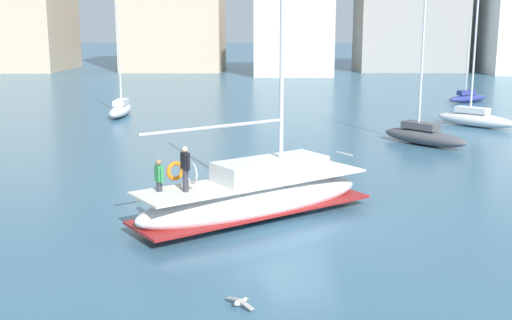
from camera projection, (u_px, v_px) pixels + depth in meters
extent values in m
plane|color=#38607A|center=(302.00, 226.00, 23.19)|extent=(400.00, 400.00, 0.00)
ellipsoid|color=silver|center=(255.00, 200.00, 23.92)|extent=(9.16, 7.61, 1.40)
cube|color=maroon|center=(255.00, 209.00, 23.99)|extent=(9.02, 7.52, 0.10)
cube|color=beige|center=(255.00, 181.00, 23.77)|extent=(8.66, 7.17, 0.08)
cube|color=silver|center=(271.00, 168.00, 24.09)|extent=(4.48, 3.91, 0.70)
cylinder|color=silver|center=(282.00, 33.00, 23.33)|extent=(0.16, 0.16, 10.55)
cylinder|color=#B7B7BC|center=(215.00, 127.00, 22.37)|extent=(4.72, 3.50, 0.12)
cylinder|color=silver|center=(344.00, 154.00, 26.14)|extent=(0.58, 0.76, 0.06)
torus|color=orange|center=(175.00, 171.00, 23.12)|extent=(0.65, 0.53, 0.70)
cylinder|color=#33333D|center=(186.00, 180.00, 22.06)|extent=(0.20, 0.20, 0.80)
cube|color=black|center=(185.00, 161.00, 21.91)|extent=(0.35, 0.38, 0.56)
sphere|color=beige|center=(185.00, 149.00, 21.83)|extent=(0.20, 0.20, 0.20)
cylinder|color=black|center=(182.00, 161.00, 22.10)|extent=(0.09, 0.09, 0.50)
cylinder|color=black|center=(188.00, 163.00, 21.75)|extent=(0.09, 0.09, 0.50)
cylinder|color=#33333D|center=(159.00, 186.00, 22.14)|extent=(0.20, 0.20, 0.35)
cube|color=#338C4C|center=(159.00, 173.00, 22.04)|extent=(0.35, 0.38, 0.56)
sphere|color=#9E7051|center=(159.00, 162.00, 21.96)|extent=(0.20, 0.20, 0.20)
cylinder|color=#338C4C|center=(156.00, 174.00, 22.23)|extent=(0.09, 0.09, 0.50)
cylinder|color=#338C4C|center=(162.00, 176.00, 21.88)|extent=(0.09, 0.09, 0.50)
torus|color=silver|center=(192.00, 173.00, 22.15)|extent=(0.50, 0.65, 0.76)
ellipsoid|color=#4C4C51|center=(424.00, 137.00, 38.33)|extent=(4.75, 5.13, 0.92)
cube|color=#4C4C51|center=(421.00, 126.00, 38.40)|extent=(2.15, 2.27, 0.40)
cylinder|color=silver|center=(423.00, 52.00, 37.60)|extent=(0.14, 0.14, 9.00)
ellipsoid|color=silver|center=(476.00, 120.00, 44.96)|extent=(5.04, 5.02, 0.93)
cube|color=silver|center=(472.00, 110.00, 45.02)|extent=(2.26, 2.25, 0.40)
cylinder|color=silver|center=(475.00, 45.00, 44.19)|extent=(0.14, 0.14, 9.30)
ellipsoid|color=silver|center=(121.00, 111.00, 49.86)|extent=(1.28, 5.33, 0.86)
cube|color=silver|center=(121.00, 102.00, 49.99)|extent=(0.82, 2.13, 0.40)
cylinder|color=silver|center=(119.00, 54.00, 49.36)|extent=(0.13, 0.13, 7.68)
ellipsoid|color=navy|center=(468.00, 98.00, 58.44)|extent=(4.28, 2.98, 0.70)
cube|color=navy|center=(466.00, 93.00, 58.23)|extent=(1.84, 1.41, 0.40)
cylinder|color=silver|center=(468.00, 57.00, 57.52)|extent=(0.12, 0.12, 6.64)
ellipsoid|color=silver|center=(240.00, 302.00, 16.58)|extent=(0.38, 0.38, 0.16)
sphere|color=silver|center=(245.00, 299.00, 16.70)|extent=(0.11, 0.11, 0.11)
cone|color=gold|center=(247.00, 299.00, 16.74)|extent=(0.08, 0.08, 0.04)
cube|color=#9E9993|center=(233.00, 299.00, 16.76)|extent=(0.45, 0.46, 0.13)
cube|color=#9E9993|center=(246.00, 305.00, 16.39)|extent=(0.45, 0.46, 0.13)
cube|color=#C6AD8E|center=(26.00, 0.00, 96.01)|extent=(11.06, 15.52, 20.37)
cube|color=beige|center=(292.00, 30.00, 90.99)|extent=(10.41, 17.43, 12.02)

